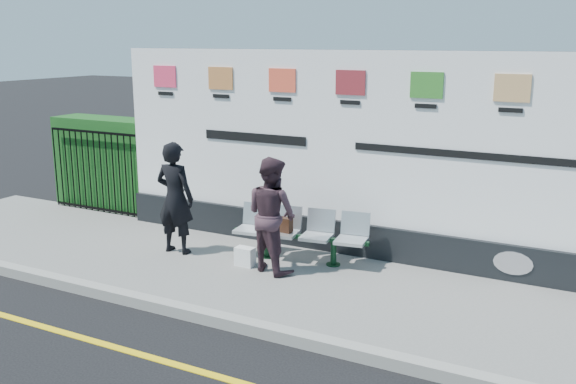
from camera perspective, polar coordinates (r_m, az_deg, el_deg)
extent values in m
plane|color=black|center=(7.04, -11.10, -14.54)|extent=(80.00, 80.00, 0.00)
cube|color=slate|center=(8.90, -0.96, -7.70)|extent=(14.00, 3.00, 0.12)
cube|color=gray|center=(7.72, -6.41, -11.14)|extent=(14.00, 0.18, 0.14)
cube|color=yellow|center=(7.03, -11.10, -14.51)|extent=(14.00, 0.10, 0.01)
cube|color=black|center=(9.75, 5.44, -3.93)|extent=(8.00, 0.30, 0.50)
cube|color=white|center=(9.41, 5.65, 4.82)|extent=(8.00, 0.14, 2.50)
cube|color=#174C18|center=(12.69, -15.36, 2.52)|extent=(2.35, 0.70, 1.70)
imported|color=black|center=(9.70, -10.01, -0.51)|extent=(0.63, 0.43, 1.69)
imported|color=#39252D|center=(8.81, -1.47, -2.01)|extent=(0.94, 0.83, 1.61)
cube|color=black|center=(9.32, -0.45, -2.91)|extent=(0.28, 0.14, 0.22)
cube|color=white|center=(9.19, -3.84, -5.75)|extent=(0.27, 0.16, 0.27)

